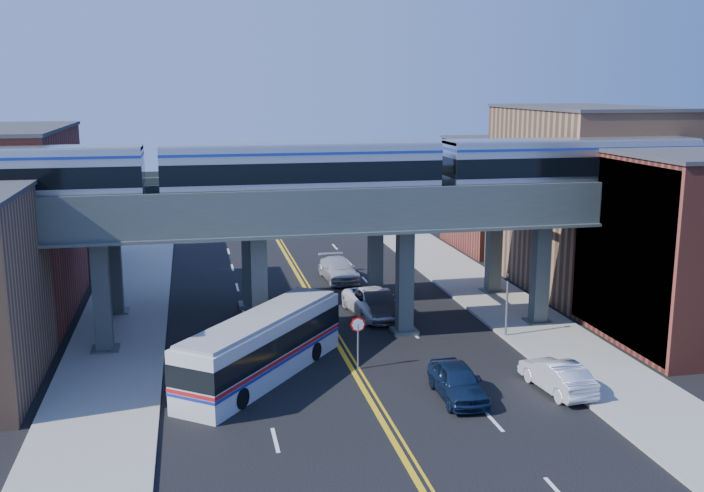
{
  "coord_description": "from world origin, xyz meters",
  "views": [
    {
      "loc": [
        -7.31,
        -32.36,
        13.6
      ],
      "look_at": [
        0.94,
        7.55,
        5.17
      ],
      "focal_mm": 40.0,
      "sensor_mm": 36.0,
      "label": 1
    }
  ],
  "objects_px": {
    "car_lane_c": "(374,303)",
    "car_parked_curb": "(557,376)",
    "car_lane_d": "(339,269)",
    "stop_sign": "(358,334)",
    "transit_train": "(302,171)",
    "car_lane_a": "(458,381)",
    "car_lane_b": "(378,305)",
    "traffic_signal": "(507,297)",
    "transit_bus": "(262,347)"
  },
  "relations": [
    {
      "from": "stop_sign",
      "to": "traffic_signal",
      "type": "xyz_separation_m",
      "value": [
        8.9,
        3.0,
        0.54
      ]
    },
    {
      "from": "stop_sign",
      "to": "car_lane_d",
      "type": "relative_size",
      "value": 0.5
    },
    {
      "from": "transit_train",
      "to": "stop_sign",
      "type": "xyz_separation_m",
      "value": [
        1.93,
        -5.0,
        -7.41
      ]
    },
    {
      "from": "transit_train",
      "to": "car_lane_a",
      "type": "bearing_deg",
      "value": -59.79
    },
    {
      "from": "transit_bus",
      "to": "car_lane_a",
      "type": "relative_size",
      "value": 2.31
    },
    {
      "from": "transit_bus",
      "to": "car_lane_b",
      "type": "xyz_separation_m",
      "value": [
        7.61,
        8.28,
        -0.7
      ]
    },
    {
      "from": "car_lane_a",
      "to": "car_parked_curb",
      "type": "distance_m",
      "value": 4.66
    },
    {
      "from": "stop_sign",
      "to": "car_parked_curb",
      "type": "bearing_deg",
      "value": -29.05
    },
    {
      "from": "car_lane_a",
      "to": "traffic_signal",
      "type": "bearing_deg",
      "value": 55.51
    },
    {
      "from": "car_lane_b",
      "to": "car_parked_curb",
      "type": "relative_size",
      "value": 1.07
    },
    {
      "from": "car_lane_c",
      "to": "car_parked_curb",
      "type": "distance_m",
      "value": 14.16
    },
    {
      "from": "car_lane_c",
      "to": "traffic_signal",
      "type": "bearing_deg",
      "value": -48.71
    },
    {
      "from": "stop_sign",
      "to": "car_lane_a",
      "type": "bearing_deg",
      "value": -51.21
    },
    {
      "from": "car_lane_b",
      "to": "car_lane_d",
      "type": "distance_m",
      "value": 9.5
    },
    {
      "from": "car_lane_b",
      "to": "car_lane_c",
      "type": "bearing_deg",
      "value": 108.3
    },
    {
      "from": "transit_bus",
      "to": "car_lane_c",
      "type": "bearing_deg",
      "value": -3.46
    },
    {
      "from": "traffic_signal",
      "to": "stop_sign",
      "type": "bearing_deg",
      "value": -161.37
    },
    {
      "from": "car_lane_d",
      "to": "car_parked_curb",
      "type": "bearing_deg",
      "value": -78.58
    },
    {
      "from": "car_lane_c",
      "to": "transit_train",
      "type": "bearing_deg",
      "value": -149.57
    },
    {
      "from": "transit_train",
      "to": "traffic_signal",
      "type": "distance_m",
      "value": 12.98
    },
    {
      "from": "traffic_signal",
      "to": "car_lane_d",
      "type": "height_order",
      "value": "traffic_signal"
    },
    {
      "from": "car_lane_b",
      "to": "car_parked_curb",
      "type": "height_order",
      "value": "car_lane_b"
    },
    {
      "from": "car_lane_a",
      "to": "car_lane_d",
      "type": "distance_m",
      "value": 22.07
    },
    {
      "from": "traffic_signal",
      "to": "car_lane_b",
      "type": "distance_m",
      "value": 8.0
    },
    {
      "from": "car_lane_c",
      "to": "car_parked_curb",
      "type": "relative_size",
      "value": 1.29
    },
    {
      "from": "car_lane_c",
      "to": "car_parked_curb",
      "type": "xyz_separation_m",
      "value": [
        5.36,
        -13.11,
        -0.06
      ]
    },
    {
      "from": "stop_sign",
      "to": "car_lane_d",
      "type": "height_order",
      "value": "stop_sign"
    },
    {
      "from": "traffic_signal",
      "to": "car_lane_b",
      "type": "height_order",
      "value": "traffic_signal"
    },
    {
      "from": "car_parked_curb",
      "to": "car_lane_c",
      "type": "bearing_deg",
      "value": -73.58
    },
    {
      "from": "car_parked_curb",
      "to": "stop_sign",
      "type": "bearing_deg",
      "value": -34.88
    },
    {
      "from": "transit_train",
      "to": "car_lane_d",
      "type": "xyz_separation_m",
      "value": [
        4.3,
        12.63,
        -8.41
      ]
    },
    {
      "from": "stop_sign",
      "to": "car_lane_d",
      "type": "distance_m",
      "value": 17.81
    },
    {
      "from": "car_lane_b",
      "to": "traffic_signal",
      "type": "bearing_deg",
      "value": -40.3
    },
    {
      "from": "car_lane_a",
      "to": "car_lane_b",
      "type": "bearing_deg",
      "value": 94.0
    },
    {
      "from": "transit_bus",
      "to": "car_lane_b",
      "type": "distance_m",
      "value": 11.27
    },
    {
      "from": "car_lane_b",
      "to": "car_lane_c",
      "type": "height_order",
      "value": "car_lane_c"
    },
    {
      "from": "stop_sign",
      "to": "car_lane_b",
      "type": "relative_size",
      "value": 0.56
    },
    {
      "from": "car_lane_d",
      "to": "car_lane_b",
      "type": "bearing_deg",
      "value": -89.7
    },
    {
      "from": "car_lane_d",
      "to": "car_lane_c",
      "type": "bearing_deg",
      "value": -90.36
    },
    {
      "from": "car_lane_d",
      "to": "stop_sign",
      "type": "bearing_deg",
      "value": -100.97
    },
    {
      "from": "transit_train",
      "to": "car_lane_a",
      "type": "distance_m",
      "value": 13.75
    },
    {
      "from": "car_lane_a",
      "to": "car_lane_d",
      "type": "relative_size",
      "value": 0.86
    },
    {
      "from": "car_lane_a",
      "to": "car_lane_d",
      "type": "height_order",
      "value": "car_lane_a"
    },
    {
      "from": "stop_sign",
      "to": "traffic_signal",
      "type": "relative_size",
      "value": 0.64
    },
    {
      "from": "car_lane_c",
      "to": "car_parked_curb",
      "type": "height_order",
      "value": "car_lane_c"
    },
    {
      "from": "traffic_signal",
      "to": "transit_bus",
      "type": "xyz_separation_m",
      "value": [
        -13.54,
        -3.14,
        -0.82
      ]
    },
    {
      "from": "stop_sign",
      "to": "car_lane_b",
      "type": "height_order",
      "value": "stop_sign"
    },
    {
      "from": "transit_train",
      "to": "stop_sign",
      "type": "height_order",
      "value": "transit_train"
    },
    {
      "from": "car_lane_c",
      "to": "car_lane_d",
      "type": "relative_size",
      "value": 1.09
    },
    {
      "from": "car_lane_b",
      "to": "car_lane_c",
      "type": "relative_size",
      "value": 0.83
    }
  ]
}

